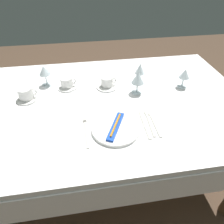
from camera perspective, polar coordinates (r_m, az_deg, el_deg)
name	(u,v)px	position (r m, az deg, el deg)	size (l,w,h in m)	color
ground_plane	(105,171)	(1.78, -1.98, -16.35)	(6.00, 6.00, 0.00)	#4C3828
dining_table	(103,111)	(1.29, -2.62, 0.26)	(1.80, 1.11, 0.74)	white
dinner_plate	(116,128)	(1.04, 1.01, -4.62)	(0.25, 0.25, 0.02)	white
toothbrush_package	(116,126)	(1.03, 1.02, -3.95)	(0.12, 0.20, 0.02)	blue
fork_outer	(86,130)	(1.05, -7.36, -5.07)	(0.02, 0.23, 0.00)	beige
dinner_knife	(145,125)	(1.09, 9.21, -3.57)	(0.02, 0.22, 0.00)	beige
spoon_soup	(149,120)	(1.12, 10.22, -2.10)	(0.03, 0.21, 0.01)	beige
spoon_dessert	(153,120)	(1.12, 11.47, -2.32)	(0.03, 0.21, 0.01)	beige
saucer_left	(107,86)	(1.37, -1.41, 7.23)	(0.14, 0.14, 0.01)	white
coffee_cup_left	(107,81)	(1.35, -1.36, 8.59)	(0.10, 0.08, 0.06)	white
saucer_right	(67,87)	(1.39, -12.40, 6.91)	(0.13, 0.13, 0.01)	white
coffee_cup_right	(67,82)	(1.37, -12.54, 8.21)	(0.10, 0.08, 0.06)	white
saucer_far	(27,99)	(1.35, -22.68, 3.48)	(0.14, 0.14, 0.01)	white
coffee_cup_far	(26,93)	(1.33, -23.04, 4.88)	(0.11, 0.09, 0.07)	white
wine_glass_centre	(44,72)	(1.41, -18.44, 10.70)	(0.07, 0.07, 0.14)	silver
wine_glass_left	(138,78)	(1.27, 7.29, 9.32)	(0.08, 0.08, 0.15)	silver
wine_glass_right	(185,75)	(1.40, 19.72, 9.87)	(0.07, 0.07, 0.13)	silver
wine_glass_far	(140,70)	(1.39, 7.85, 11.61)	(0.07, 0.07, 0.14)	silver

